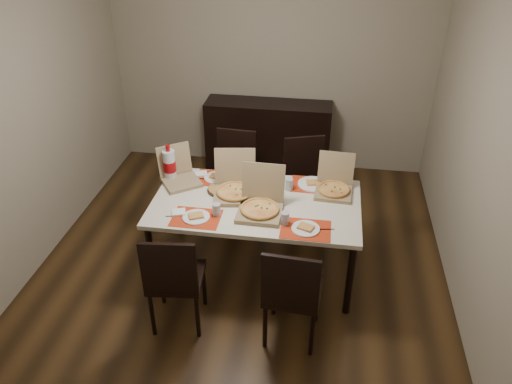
{
  "coord_description": "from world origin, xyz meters",
  "views": [
    {
      "loc": [
        0.69,
        -3.72,
        3.11
      ],
      "look_at": [
        0.14,
        -0.13,
        0.85
      ],
      "focal_mm": 35.0,
      "sensor_mm": 36.0,
      "label": 1
    }
  ],
  "objects_px": {
    "chair_far_left": "(234,170)",
    "chair_far_right": "(305,178)",
    "chair_near_left": "(174,278)",
    "soda_bottle": "(170,165)",
    "sideboard": "(268,138)",
    "dining_table": "(256,208)",
    "pizza_box_center": "(260,206)",
    "dip_bowl": "(262,189)",
    "chair_near_right": "(292,292)"
  },
  "relations": [
    {
      "from": "chair_far_left",
      "to": "chair_far_right",
      "type": "distance_m",
      "value": 0.76
    },
    {
      "from": "chair_far_left",
      "to": "chair_near_left",
      "type": "bearing_deg",
      "value": -94.78
    },
    {
      "from": "chair_far_left",
      "to": "soda_bottle",
      "type": "bearing_deg",
      "value": -124.94
    },
    {
      "from": "sideboard",
      "to": "dining_table",
      "type": "distance_m",
      "value": 1.93
    },
    {
      "from": "pizza_box_center",
      "to": "chair_far_left",
      "type": "bearing_deg",
      "value": 111.9
    },
    {
      "from": "dining_table",
      "to": "chair_far_right",
      "type": "xyz_separation_m",
      "value": [
        0.38,
        0.88,
        -0.17
      ]
    },
    {
      "from": "dip_bowl",
      "to": "dining_table",
      "type": "bearing_deg",
      "value": -97.27
    },
    {
      "from": "chair_far_left",
      "to": "pizza_box_center",
      "type": "bearing_deg",
      "value": -68.1
    },
    {
      "from": "chair_near_left",
      "to": "dip_bowl",
      "type": "bearing_deg",
      "value": 61.26
    },
    {
      "from": "sideboard",
      "to": "soda_bottle",
      "type": "height_order",
      "value": "soda_bottle"
    },
    {
      "from": "dip_bowl",
      "to": "soda_bottle",
      "type": "distance_m",
      "value": 0.88
    },
    {
      "from": "sideboard",
      "to": "chair_near_left",
      "type": "relative_size",
      "value": 1.61
    },
    {
      "from": "dining_table",
      "to": "pizza_box_center",
      "type": "relative_size",
      "value": 4.37
    },
    {
      "from": "chair_far_left",
      "to": "chair_far_right",
      "type": "xyz_separation_m",
      "value": [
        0.76,
        -0.06,
        0.0
      ]
    },
    {
      "from": "chair_far_right",
      "to": "dip_bowl",
      "type": "xyz_separation_m",
      "value": [
        -0.36,
        -0.68,
        0.25
      ]
    },
    {
      "from": "dining_table",
      "to": "chair_far_right",
      "type": "height_order",
      "value": "chair_far_right"
    },
    {
      "from": "sideboard",
      "to": "pizza_box_center",
      "type": "xyz_separation_m",
      "value": [
        0.2,
        -2.06,
        0.36
      ]
    },
    {
      "from": "chair_near_left",
      "to": "chair_near_right",
      "type": "xyz_separation_m",
      "value": [
        0.91,
        -0.02,
        0.0
      ]
    },
    {
      "from": "sideboard",
      "to": "chair_far_left",
      "type": "xyz_separation_m",
      "value": [
        -0.23,
        -0.98,
        0.06
      ]
    },
    {
      "from": "chair_near_right",
      "to": "dip_bowl",
      "type": "xyz_separation_m",
      "value": [
        -0.37,
        1.01,
        0.25
      ]
    },
    {
      "from": "dining_table",
      "to": "pizza_box_center",
      "type": "bearing_deg",
      "value": -67.7
    },
    {
      "from": "dining_table",
      "to": "chair_near_right",
      "type": "xyz_separation_m",
      "value": [
        0.39,
        -0.82,
        -0.17
      ]
    },
    {
      "from": "chair_near_right",
      "to": "chair_far_left",
      "type": "distance_m",
      "value": 1.91
    },
    {
      "from": "chair_far_right",
      "to": "chair_near_right",
      "type": "bearing_deg",
      "value": -89.59
    },
    {
      "from": "chair_near_right",
      "to": "dining_table",
      "type": "bearing_deg",
      "value": 115.8
    },
    {
      "from": "chair_near_left",
      "to": "chair_far_left",
      "type": "relative_size",
      "value": 1.0
    },
    {
      "from": "chair_far_right",
      "to": "pizza_box_center",
      "type": "distance_m",
      "value": 1.11
    },
    {
      "from": "chair_near_left",
      "to": "soda_bottle",
      "type": "bearing_deg",
      "value": 107.03
    },
    {
      "from": "chair_near_right",
      "to": "pizza_box_center",
      "type": "height_order",
      "value": "pizza_box_center"
    },
    {
      "from": "pizza_box_center",
      "to": "soda_bottle",
      "type": "bearing_deg",
      "value": 155.66
    },
    {
      "from": "dining_table",
      "to": "pizza_box_center",
      "type": "xyz_separation_m",
      "value": [
        0.06,
        -0.15,
        0.12
      ]
    },
    {
      "from": "chair_near_right",
      "to": "dip_bowl",
      "type": "distance_m",
      "value": 1.11
    },
    {
      "from": "pizza_box_center",
      "to": "chair_near_right",
      "type": "bearing_deg",
      "value": -63.47
    },
    {
      "from": "chair_far_right",
      "to": "pizza_box_center",
      "type": "bearing_deg",
      "value": -107.51
    },
    {
      "from": "chair_far_left",
      "to": "chair_far_right",
      "type": "height_order",
      "value": "same"
    },
    {
      "from": "chair_far_left",
      "to": "dip_bowl",
      "type": "height_order",
      "value": "chair_far_left"
    },
    {
      "from": "dining_table",
      "to": "dip_bowl",
      "type": "relative_size",
      "value": 15.29
    },
    {
      "from": "dining_table",
      "to": "chair_far_right",
      "type": "bearing_deg",
      "value": 66.47
    },
    {
      "from": "chair_near_right",
      "to": "pizza_box_center",
      "type": "bearing_deg",
      "value": 116.53
    },
    {
      "from": "chair_far_right",
      "to": "soda_bottle",
      "type": "relative_size",
      "value": 2.64
    },
    {
      "from": "chair_far_left",
      "to": "chair_far_right",
      "type": "bearing_deg",
      "value": -4.32
    },
    {
      "from": "dining_table",
      "to": "chair_near_left",
      "type": "distance_m",
      "value": 0.97
    },
    {
      "from": "chair_near_left",
      "to": "pizza_box_center",
      "type": "distance_m",
      "value": 0.92
    },
    {
      "from": "sideboard",
      "to": "dining_table",
      "type": "height_order",
      "value": "sideboard"
    },
    {
      "from": "chair_near_left",
      "to": "pizza_box_center",
      "type": "height_order",
      "value": "pizza_box_center"
    },
    {
      "from": "sideboard",
      "to": "soda_bottle",
      "type": "bearing_deg",
      "value": -113.1
    },
    {
      "from": "dining_table",
      "to": "chair_far_left",
      "type": "xyz_separation_m",
      "value": [
        -0.38,
        0.94,
        -0.17
      ]
    },
    {
      "from": "dining_table",
      "to": "chair_near_left",
      "type": "relative_size",
      "value": 1.94
    },
    {
      "from": "dining_table",
      "to": "dip_bowl",
      "type": "height_order",
      "value": "dip_bowl"
    },
    {
      "from": "pizza_box_center",
      "to": "dip_bowl",
      "type": "xyz_separation_m",
      "value": [
        -0.03,
        0.34,
        -0.04
      ]
    }
  ]
}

